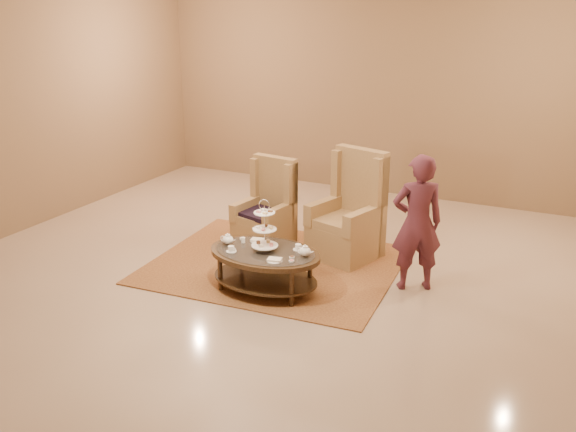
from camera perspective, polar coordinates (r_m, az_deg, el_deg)
The scene contains 9 objects.
ground at distance 7.47m, azimuth -1.11°, elevation -5.87°, with size 8.00×8.00×0.00m, color tan.
ceiling at distance 7.47m, azimuth -1.11°, elevation -5.87°, with size 8.00×8.00×0.02m, color white.
wall_back at distance 10.59m, azimuth 8.91°, elevation 11.24°, with size 8.00×0.04×3.50m, color olive.
wall_left at distance 9.41m, azimuth -23.71°, elevation 8.93°, with size 0.04×8.00×3.50m, color olive.
rug at distance 7.91m, azimuth -1.17°, elevation -4.32°, with size 3.07×2.61×0.02m.
tea_table at distance 7.11m, azimuth -2.06°, elevation -3.77°, with size 1.29×0.90×1.08m.
armchair_left at distance 8.40m, azimuth -1.86°, elevation -0.09°, with size 0.72×0.74×1.17m.
armchair_right at distance 8.08m, azimuth 5.53°, elevation -0.50°, with size 0.91×0.93×1.36m.
person at distance 7.18m, azimuth 11.41°, elevation -0.61°, with size 0.68×0.60×1.55m.
Camera 1 is at (3.10, -6.03, 3.15)m, focal length 40.00 mm.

